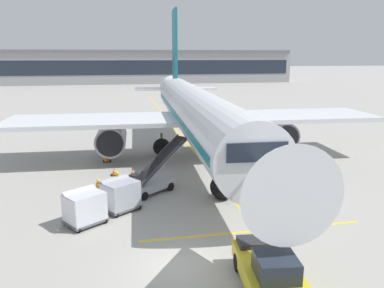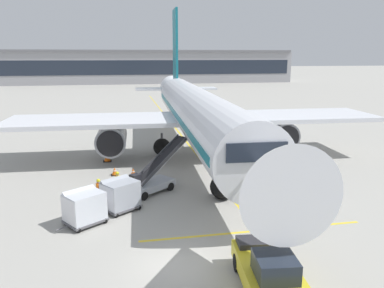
{
  "view_description": "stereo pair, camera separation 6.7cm",
  "coord_description": "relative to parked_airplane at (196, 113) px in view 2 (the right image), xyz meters",
  "views": [
    {
      "loc": [
        -2.2,
        -14.69,
        8.95
      ],
      "look_at": [
        2.43,
        8.94,
        3.32
      ],
      "focal_mm": 35.46,
      "sensor_mm": 36.0,
      "label": 1
    },
    {
      "loc": [
        -2.13,
        -14.7,
        8.95
      ],
      "look_at": [
        2.43,
        8.94,
        3.32
      ],
      "focal_mm": 35.46,
      "sensor_mm": 36.0,
      "label": 2
    }
  ],
  "objects": [
    {
      "name": "apron_guidance_line_lead_in",
      "position": [
        0.19,
        -0.73,
        -4.01
      ],
      "size": [
        0.2,
        110.0,
        0.01
      ],
      "color": "yellow",
      "rests_on": "ground"
    },
    {
      "name": "baggage_cart_lead",
      "position": [
        -6.86,
        -11.08,
        -3.01
      ],
      "size": [
        2.69,
        2.46,
        1.91
      ],
      "color": "#515156",
      "rests_on": "ground"
    },
    {
      "name": "safety_cone_wingtip",
      "position": [
        -7.89,
        -0.04,
        -3.63
      ],
      "size": [
        0.7,
        0.7,
        0.79
      ],
      "color": "black",
      "rests_on": "ground"
    },
    {
      "name": "apron_guidance_line_stop_bar",
      "position": [
        -0.03,
        -15.26,
        -4.01
      ],
      "size": [
        12.0,
        0.2,
        0.01
      ],
      "color": "yellow",
      "rests_on": "ground"
    },
    {
      "name": "baggage_cart_second",
      "position": [
        -8.78,
        -12.64,
        -3.01
      ],
      "size": [
        2.69,
        2.46,
        1.91
      ],
      "color": "#515156",
      "rests_on": "ground"
    },
    {
      "name": "ground_crew_by_loader",
      "position": [
        -8.1,
        -10.25,
        -3.01
      ],
      "size": [
        0.35,
        0.55,
        1.74
      ],
      "color": "black",
      "rests_on": "ground"
    },
    {
      "name": "parked_airplane",
      "position": [
        0.0,
        0.0,
        0.0
      ],
      "size": [
        32.7,
        43.1,
        14.68
      ],
      "color": "silver",
      "rests_on": "ground"
    },
    {
      "name": "ground_crew_by_carts",
      "position": [
        -6.99,
        -8.98,
        -3.01
      ],
      "size": [
        0.38,
        0.52,
        1.74
      ],
      "color": "#333847",
      "rests_on": "ground"
    },
    {
      "name": "terminal_building",
      "position": [
        2.6,
        99.29,
        1.3
      ],
      "size": [
        97.9,
        18.09,
        10.73
      ],
      "color": "#939399",
      "rests_on": "ground"
    },
    {
      "name": "safety_cone_engine_keepout",
      "position": [
        -7.24,
        -4.16,
        -3.71
      ],
      "size": [
        0.54,
        0.54,
        0.62
      ],
      "color": "black",
      "rests_on": "ground"
    },
    {
      "name": "pushback_tug",
      "position": [
        -1.25,
        -20.19,
        -3.19
      ],
      "size": [
        2.55,
        4.6,
        1.83
      ],
      "color": "gold",
      "rests_on": "ground"
    },
    {
      "name": "ground_plane",
      "position": [
        -4.54,
        -17.85,
        -4.01
      ],
      "size": [
        600.0,
        600.0,
        0.0
      ],
      "primitive_type": "plane",
      "color": "#9E9B93"
    },
    {
      "name": "safety_cone_nose_mark",
      "position": [
        -5.85,
        -4.62,
        -3.72
      ],
      "size": [
        0.52,
        0.52,
        0.6
      ],
      "color": "black",
      "rests_on": "ground"
    },
    {
      "name": "belt_loader",
      "position": [
        -4.73,
        -8.3,
        -3.09
      ],
      "size": [
        4.78,
        4.14,
        3.43
      ],
      "color": "#A3A8B2",
      "rests_on": "ground"
    }
  ]
}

